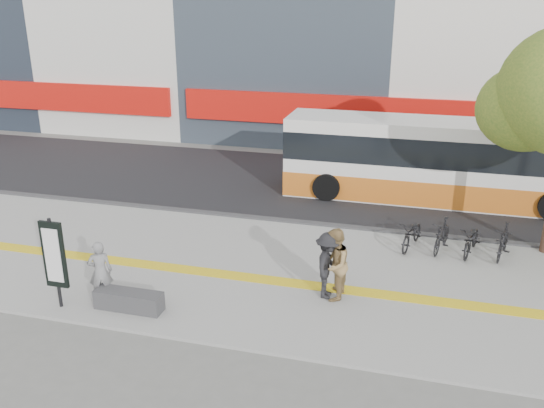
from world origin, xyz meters
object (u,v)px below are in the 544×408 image
(bench, at_px, (129,300))
(bus, at_px, (437,163))
(pedestrian_dark, at_px, (328,265))
(seated_woman, at_px, (100,271))
(signboard, at_px, (54,256))
(pedestrian_tan, at_px, (334,264))

(bench, height_order, bus, bus)
(bus, distance_m, pedestrian_dark, 8.32)
(bench, distance_m, seated_woman, 0.98)
(seated_woman, xyz_separation_m, pedestrian_dark, (5.09, 1.56, 0.07))
(signboard, xyz_separation_m, bus, (8.36, 10.01, 0.01))
(bench, xyz_separation_m, seated_woman, (-0.80, 0.21, 0.53))
(signboard, bearing_deg, bench, 10.81)
(pedestrian_dark, bearing_deg, bench, 113.18)
(pedestrian_dark, bearing_deg, seated_woman, 107.84)
(bench, bearing_deg, bus, 55.14)
(bench, relative_size, seated_woman, 1.06)
(bench, xyz_separation_m, pedestrian_dark, (4.29, 1.77, 0.60))
(signboard, relative_size, bus, 0.21)
(signboard, xyz_separation_m, pedestrian_tan, (6.05, 2.05, -0.41))
(seated_woman, bearing_deg, pedestrian_tan, 167.05)
(signboard, distance_m, bus, 13.04)
(signboard, xyz_separation_m, pedestrian_dark, (5.89, 2.07, -0.46))
(seated_woman, bearing_deg, signboard, 3.39)
(signboard, bearing_deg, bus, 50.13)
(bus, distance_m, pedestrian_tan, 8.29)
(signboard, distance_m, seated_woman, 1.09)
(bus, relative_size, pedestrian_tan, 5.98)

